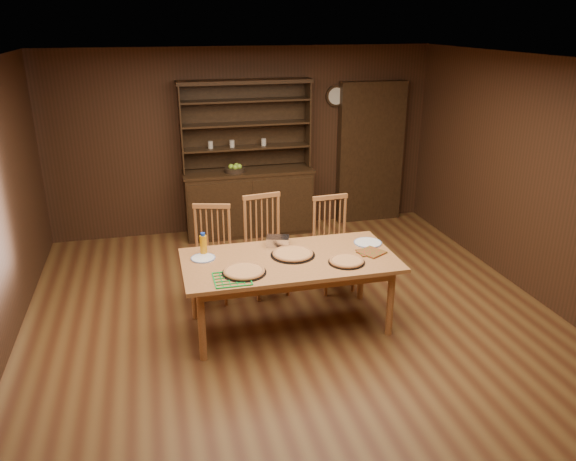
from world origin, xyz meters
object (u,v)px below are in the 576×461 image
object	(u,v)px
china_hutch	(248,193)
chair_right	(332,240)
dining_table	(290,265)
chair_center	(265,241)
chair_left	(212,249)
juice_bottle	(203,244)

from	to	relation	value
china_hutch	chair_right	distance (m)	2.04
dining_table	chair_center	distance (m)	0.89
chair_left	juice_bottle	bearing A→B (deg)	-88.72
dining_table	juice_bottle	xyz separation A→B (m)	(-0.80, 0.31, 0.18)
chair_center	juice_bottle	size ratio (longest dim) A/B	4.93
juice_bottle	chair_center	bearing A→B (deg)	37.57
china_hutch	dining_table	bearing A→B (deg)	-91.61
juice_bottle	chair_right	bearing A→B (deg)	17.86
chair_left	chair_right	xyz separation A→B (m)	(1.37, -0.07, 0.01)
dining_table	chair_center	xyz separation A→B (m)	(-0.06, 0.88, -0.08)
chair_left	juice_bottle	size ratio (longest dim) A/B	4.65
china_hutch	dining_table	xyz separation A→B (m)	(-0.08, -2.74, 0.08)
china_hutch	chair_right	size ratio (longest dim) A/B	2.02
china_hutch	chair_left	distance (m)	2.02
china_hutch	dining_table	size ratio (longest dim) A/B	1.04
chair_center	juice_bottle	xyz separation A→B (m)	(-0.74, -0.57, 0.26)
china_hutch	chair_right	bearing A→B (deg)	-72.00
chair_left	juice_bottle	xyz separation A→B (m)	(-0.14, -0.55, 0.29)
chair_right	juice_bottle	bearing A→B (deg)	-166.76
dining_table	chair_center	size ratio (longest dim) A/B	1.85
chair_center	juice_bottle	world-z (taller)	chair_center
china_hutch	chair_right	world-z (taller)	china_hutch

